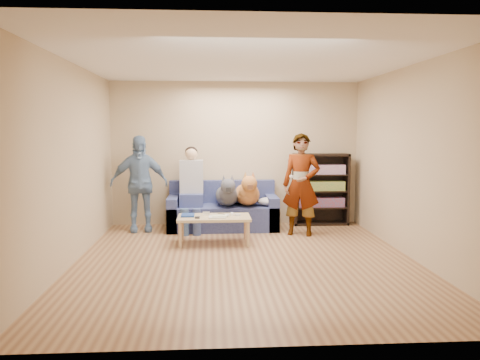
{
  "coord_description": "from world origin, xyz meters",
  "views": [
    {
      "loc": [
        -0.46,
        -6.05,
        1.73
      ],
      "look_at": [
        0.0,
        1.2,
        0.95
      ],
      "focal_mm": 35.0,
      "sensor_mm": 36.0,
      "label": 1
    }
  ],
  "objects": [
    {
      "name": "wall_back",
      "position": [
        0.0,
        2.5,
        1.3
      ],
      "size": [
        4.5,
        0.0,
        4.5
      ],
      "primitive_type": "plane",
      "rotation": [
        1.57,
        0.0,
        0.0
      ],
      "color": "tan",
      "rests_on": "ground"
    },
    {
      "name": "magazine",
      "position": [
        -0.33,
        0.9,
        0.44
      ],
      "size": [
        0.22,
        0.17,
        0.01
      ],
      "primitive_type": "cube",
      "color": "beige",
      "rests_on": "coffee_table"
    },
    {
      "name": "ground",
      "position": [
        0.0,
        0.0,
        0.0
      ],
      "size": [
        5.0,
        5.0,
        0.0
      ],
      "primitive_type": "plane",
      "color": "brown",
      "rests_on": "ground"
    },
    {
      "name": "person_standing_right",
      "position": [
        1.02,
        1.48,
        0.84
      ],
      "size": [
        0.71,
        0.57,
        1.68
      ],
      "primitive_type": "imported",
      "rotation": [
        0.0,
        0.0,
        -0.32
      ],
      "color": "gray",
      "rests_on": "ground"
    },
    {
      "name": "ceiling",
      "position": [
        0.0,
        0.0,
        2.6
      ],
      "size": [
        5.0,
        5.0,
        0.0
      ],
      "primitive_type": "plane",
      "rotation": [
        3.14,
        0.0,
        0.0
      ],
      "color": "white",
      "rests_on": "ground"
    },
    {
      "name": "wallet",
      "position": [
        -0.66,
        0.86,
        0.43
      ],
      "size": [
        0.07,
        0.12,
        0.02
      ],
      "primitive_type": "cube",
      "color": "black",
      "rests_on": "coffee_table"
    },
    {
      "name": "pen_orange",
      "position": [
        -0.43,
        0.82,
        0.42
      ],
      "size": [
        0.13,
        0.06,
        0.01
      ],
      "primitive_type": "cylinder",
      "rotation": [
        0.0,
        1.57,
        0.35
      ],
      "color": "#C8591C",
      "rests_on": "coffee_table"
    },
    {
      "name": "bookshelf",
      "position": [
        1.55,
        2.33,
        0.68
      ],
      "size": [
        1.0,
        0.34,
        1.3
      ],
      "color": "black",
      "rests_on": "ground"
    },
    {
      "name": "headphone_cup_b",
      "position": [
        -0.21,
        1.04,
        0.43
      ],
      "size": [
        0.07,
        0.07,
        0.02
      ],
      "primitive_type": "cylinder",
      "color": "white",
      "rests_on": "coffee_table"
    },
    {
      "name": "dog_tan",
      "position": [
        0.18,
        1.94,
        0.65
      ],
      "size": [
        0.43,
        1.18,
        0.63
      ],
      "color": "#C27D3B",
      "rests_on": "sofa"
    },
    {
      "name": "person_seated",
      "position": [
        -0.79,
        1.97,
        0.77
      ],
      "size": [
        0.4,
        0.73,
        1.47
      ],
      "color": "#3B4783",
      "rests_on": "sofa"
    },
    {
      "name": "headphone_cup_a",
      "position": [
        -0.21,
        0.96,
        0.43
      ],
      "size": [
        0.07,
        0.07,
        0.02
      ],
      "primitive_type": "cylinder",
      "color": "silver",
      "rests_on": "coffee_table"
    },
    {
      "name": "notebook_blue",
      "position": [
        -0.81,
        1.03,
        0.43
      ],
      "size": [
        0.2,
        0.26,
        0.03
      ],
      "primitive_type": "cube",
      "color": "navy",
      "rests_on": "coffee_table"
    },
    {
      "name": "camera_silver",
      "position": [
        -0.53,
        1.1,
        0.45
      ],
      "size": [
        0.11,
        0.06,
        0.05
      ],
      "primitive_type": "cube",
      "color": "silver",
      "rests_on": "coffee_table"
    },
    {
      "name": "papers",
      "position": [
        -0.36,
        0.88,
        0.43
      ],
      "size": [
        0.26,
        0.2,
        0.02
      ],
      "primitive_type": "cube",
      "color": "beige",
      "rests_on": "coffee_table"
    },
    {
      "name": "person_standing_left",
      "position": [
        -1.68,
        1.95,
        0.82
      ],
      "size": [
        1.01,
        0.54,
        1.64
      ],
      "primitive_type": "imported",
      "rotation": [
        0.0,
        0.0,
        0.15
      ],
      "color": "#6B86AC",
      "rests_on": "ground"
    },
    {
      "name": "wall_right",
      "position": [
        2.25,
        0.0,
        1.3
      ],
      "size": [
        0.0,
        5.0,
        5.0
      ],
      "primitive_type": "plane",
      "rotation": [
        1.57,
        0.0,
        -1.57
      ],
      "color": "tan",
      "rests_on": "ground"
    },
    {
      "name": "held_controller",
      "position": [
        0.82,
        1.28,
        0.99
      ],
      "size": [
        0.04,
        0.11,
        0.03
      ],
      "primitive_type": "cube",
      "rotation": [
        0.0,
        0.0,
        0.03
      ],
      "color": "silver",
      "rests_on": "person_standing_right"
    },
    {
      "name": "wall_left",
      "position": [
        -2.25,
        0.0,
        1.3
      ],
      "size": [
        0.0,
        5.0,
        5.0
      ],
      "primitive_type": "plane",
      "rotation": [
        1.57,
        0.0,
        1.57
      ],
      "color": "tan",
      "rests_on": "ground"
    },
    {
      "name": "sofa",
      "position": [
        -0.25,
        2.1,
        0.28
      ],
      "size": [
        1.9,
        0.85,
        0.82
      ],
      "color": "#515B93",
      "rests_on": "ground"
    },
    {
      "name": "controller_b",
      "position": [
        -0.05,
        1.0,
        0.43
      ],
      "size": [
        0.09,
        0.06,
        0.03
      ],
      "primitive_type": "cube",
      "color": "silver",
      "rests_on": "coffee_table"
    },
    {
      "name": "coffee_table",
      "position": [
        -0.41,
        0.98,
        0.37
      ],
      "size": [
        1.1,
        0.6,
        0.42
      ],
      "color": "tan",
      "rests_on": "ground"
    },
    {
      "name": "controller_a",
      "position": [
        -0.13,
        1.08,
        0.43
      ],
      "size": [
        0.04,
        0.13,
        0.03
      ],
      "primitive_type": "cube",
      "color": "white",
      "rests_on": "coffee_table"
    },
    {
      "name": "dog_gray",
      "position": [
        -0.18,
        1.91,
        0.63
      ],
      "size": [
        0.4,
        1.24,
        0.58
      ],
      "color": "#4A4E54",
      "rests_on": "sofa"
    },
    {
      "name": "wall_front",
      "position": [
        0.0,
        -2.5,
        1.3
      ],
      "size": [
        4.5,
        0.0,
        4.5
      ],
      "primitive_type": "plane",
      "rotation": [
        -1.57,
        0.0,
        0.0
      ],
      "color": "tan",
      "rests_on": "ground"
    },
    {
      "name": "pen_black",
      "position": [
        -0.29,
        1.16,
        0.42
      ],
      "size": [
        0.13,
        0.08,
        0.01
      ],
      "primitive_type": "cylinder",
      "rotation": [
        0.0,
        1.57,
        -0.52
      ],
      "color": "black",
      "rests_on": "coffee_table"
    },
    {
      "name": "blanket",
      "position": [
        0.54,
        1.92,
        0.5
      ],
      "size": [
        0.39,
        0.33,
        0.14
      ],
      "primitive_type": "ellipsoid",
      "color": "#A7A7AB",
      "rests_on": "sofa"
    }
  ]
}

